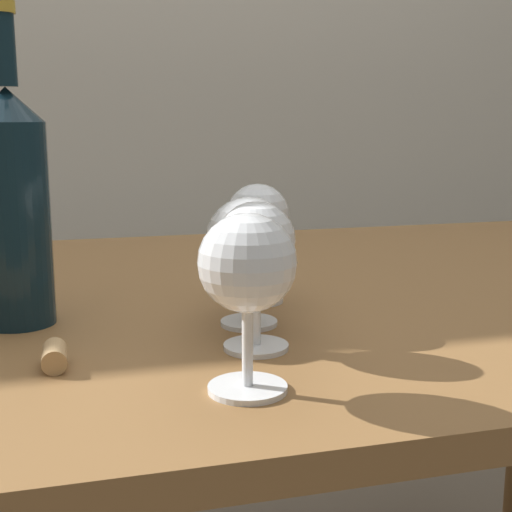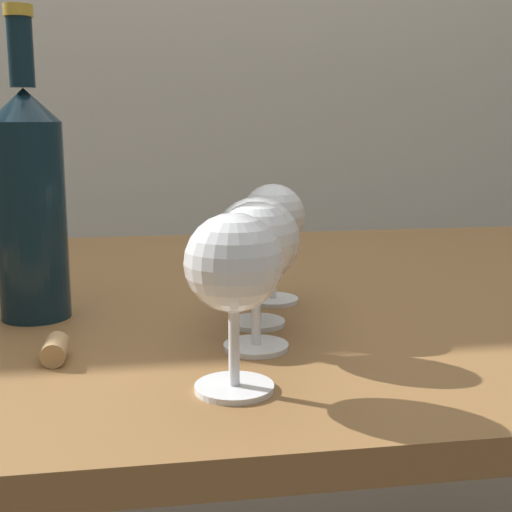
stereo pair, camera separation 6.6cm
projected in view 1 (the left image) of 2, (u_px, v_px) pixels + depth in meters
The scene contains 7 objects.
dining_table at pixel (255, 350), 0.93m from camera, with size 1.55×0.90×0.76m.
wine_glass_white at pixel (247, 268), 0.55m from camera, with size 0.08×0.08×0.14m.
wine_glass_cabernet at pixel (256, 246), 0.65m from camera, with size 0.07×0.07×0.14m.
wine_glass_merlot at pixel (249, 242), 0.74m from camera, with size 0.09×0.09×0.14m.
wine_glass_port at pixel (258, 220), 0.83m from camera, with size 0.07×0.07×0.14m.
wine_bottle at pixel (13, 202), 0.73m from camera, with size 0.08×0.08×0.33m.
cork at pixel (54, 356), 0.62m from camera, with size 0.02×0.02×0.04m, color tan.
Camera 1 is at (-0.23, -0.86, 0.97)m, focal length 49.64 mm.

